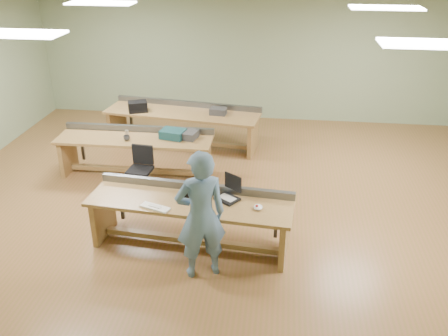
% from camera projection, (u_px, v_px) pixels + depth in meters
% --- Properties ---
extents(floor, '(10.00, 10.00, 0.00)m').
position_uv_depth(floor, '(228.00, 195.00, 8.24)').
color(floor, brown).
rests_on(floor, ground).
extents(ceiling, '(10.00, 10.00, 0.00)m').
position_uv_depth(ceiling, '(229.00, 17.00, 6.91)').
color(ceiling, silver).
rests_on(ceiling, wall_back).
extents(wall_back, '(10.00, 0.04, 3.00)m').
position_uv_depth(wall_back, '(248.00, 57.00, 11.14)').
color(wall_back, gray).
rests_on(wall_back, floor).
extents(wall_front, '(10.00, 0.04, 3.00)m').
position_uv_depth(wall_front, '(173.00, 272.00, 4.01)').
color(wall_front, gray).
rests_on(wall_front, floor).
extents(fluor_panels, '(6.20, 3.50, 0.03)m').
position_uv_depth(fluor_panels, '(229.00, 19.00, 6.93)').
color(fluor_panels, white).
rests_on(fluor_panels, ceiling).
extents(workbench_front, '(2.93, 1.01, 0.86)m').
position_uv_depth(workbench_front, '(191.00, 212.00, 6.69)').
color(workbench_front, '#9C7642').
rests_on(workbench_front, floor).
extents(workbench_mid, '(2.85, 0.78, 0.86)m').
position_uv_depth(workbench_mid, '(136.00, 147.00, 8.74)').
color(workbench_mid, '#9C7642').
rests_on(workbench_mid, floor).
extents(workbench_back, '(3.33, 1.29, 0.86)m').
position_uv_depth(workbench_back, '(183.00, 120.00, 10.01)').
color(workbench_back, '#9C7642').
rests_on(workbench_back, floor).
extents(person, '(0.76, 0.64, 1.79)m').
position_uv_depth(person, '(201.00, 216.00, 5.96)').
color(person, slate).
rests_on(person, floor).
extents(laptop_base, '(0.39, 0.37, 0.03)m').
position_uv_depth(laptop_base, '(227.00, 199.00, 6.59)').
color(laptop_base, black).
rests_on(laptop_base, workbench_front).
extents(laptop_screen, '(0.25, 0.19, 0.24)m').
position_uv_depth(laptop_screen, '(233.00, 182.00, 6.58)').
color(laptop_screen, black).
rests_on(laptop_screen, laptop_base).
extents(keyboard, '(0.44, 0.27, 0.02)m').
position_uv_depth(keyboard, '(155.00, 207.00, 6.40)').
color(keyboard, white).
rests_on(keyboard, workbench_front).
extents(trackball_mouse, '(0.16, 0.17, 0.06)m').
position_uv_depth(trackball_mouse, '(258.00, 207.00, 6.37)').
color(trackball_mouse, white).
rests_on(trackball_mouse, workbench_front).
extents(camera_bag, '(0.27, 0.19, 0.17)m').
position_uv_depth(camera_bag, '(193.00, 190.00, 6.67)').
color(camera_bag, black).
rests_on(camera_bag, workbench_front).
extents(task_chair, '(0.49, 0.49, 0.83)m').
position_uv_depth(task_chair, '(141.00, 176.00, 8.24)').
color(task_chair, black).
rests_on(task_chair, floor).
extents(parts_bin_teal, '(0.49, 0.40, 0.15)m').
position_uv_depth(parts_bin_teal, '(173.00, 134.00, 8.61)').
color(parts_bin_teal, '#143D43').
rests_on(parts_bin_teal, workbench_mid).
extents(parts_bin_grey, '(0.54, 0.41, 0.13)m').
position_uv_depth(parts_bin_grey, '(184.00, 134.00, 8.61)').
color(parts_bin_grey, '#333335').
rests_on(parts_bin_grey, workbench_mid).
extents(mug, '(0.14, 0.14, 0.09)m').
position_uv_depth(mug, '(127.00, 138.00, 8.51)').
color(mug, '#333335').
rests_on(mug, workbench_mid).
extents(drinks_can, '(0.08, 0.08, 0.12)m').
position_uv_depth(drinks_can, '(127.00, 133.00, 8.66)').
color(drinks_can, silver).
rests_on(drinks_can, workbench_mid).
extents(storage_box_back, '(0.45, 0.39, 0.22)m').
position_uv_depth(storage_box_back, '(138.00, 107.00, 9.88)').
color(storage_box_back, black).
rests_on(storage_box_back, workbench_back).
extents(tray_back, '(0.35, 0.27, 0.13)m').
position_uv_depth(tray_back, '(218.00, 111.00, 9.74)').
color(tray_back, '#333335').
rests_on(tray_back, workbench_back).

